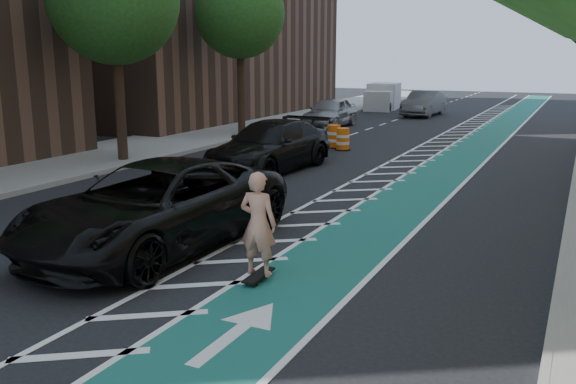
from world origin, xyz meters
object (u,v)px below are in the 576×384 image
Objects in this scene: barrel_a at (238,154)px; suv_far at (270,146)px; skateboarder at (258,224)px; suv_near at (156,206)px.

suv_far is at bearing -8.06° from barrel_a.
skateboarder is 1.93× the size of barrel_a.
skateboarder is 2.89m from suv_near.
suv_near is (-2.78, 0.76, -0.16)m from skateboarder.
skateboarder reaches higher than suv_near.
barrel_a is at bearing 114.46° from suv_near.
suv_far is 6.07× the size of barrel_a.
barrel_a is (-1.40, 0.20, -0.39)m from suv_far.
skateboarder is at bearing -11.41° from suv_near.
suv_near reaches higher than suv_far.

